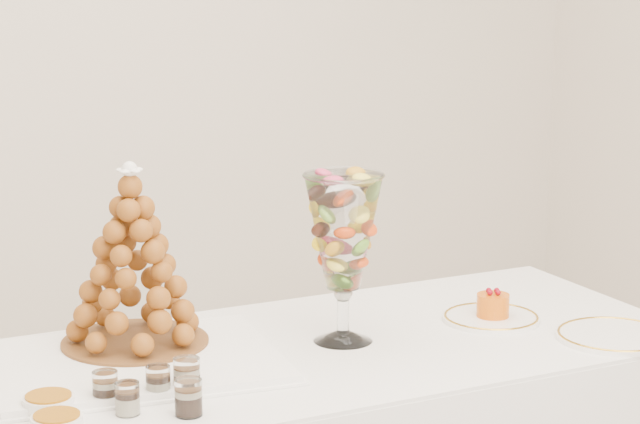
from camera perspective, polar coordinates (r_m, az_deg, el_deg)
lace_tray at (r=2.65m, az=-8.47°, el=-6.82°), size 0.66×0.54×0.02m
macaron_vase at (r=2.72m, az=1.07°, el=-1.02°), size 0.17×0.17×0.38m
cake_plate at (r=2.96m, az=7.83°, el=-4.83°), size 0.23×0.23×0.01m
spare_plate at (r=2.88m, az=13.31°, el=-5.55°), size 0.26×0.26×0.01m
verrine_a at (r=2.44m, az=-9.79°, el=-7.94°), size 0.06×0.06×0.07m
verrine_b at (r=2.46m, az=-7.41°, el=-7.73°), size 0.05×0.05×0.06m
verrine_c at (r=2.48m, az=-6.11°, el=-7.45°), size 0.06×0.06×0.07m
verrine_d at (r=2.39m, az=-8.80°, el=-8.42°), size 0.06×0.06×0.06m
verrine_e at (r=2.37m, az=-6.04°, el=-8.43°), size 0.06×0.06×0.07m
ramekin_back at (r=2.43m, az=-12.30°, el=-8.58°), size 0.10×0.10×0.03m
ramekin_front at (r=2.34m, az=-11.93°, el=-9.45°), size 0.10×0.10×0.03m
croquembouche at (r=2.69m, az=-8.58°, el=-2.02°), size 0.32×0.32×0.40m
mousse_cake at (r=2.95m, az=7.91°, el=-4.23°), size 0.08×0.08×0.07m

